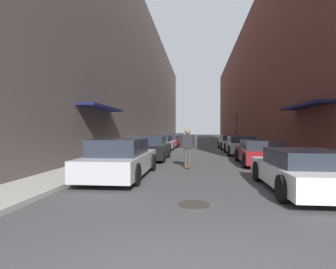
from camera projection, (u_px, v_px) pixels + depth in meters
ground at (198, 145)px, 28.52m from camera, size 144.33×144.33×0.00m
curb_strip_left at (163, 142)px, 35.57m from camera, size 1.80×65.60×0.12m
curb_strip_right at (235, 142)px, 34.50m from camera, size 1.80×65.60×0.12m
building_row_left at (142, 85)px, 35.76m from camera, size 4.90×65.60×15.56m
building_row_right at (258, 85)px, 34.04m from camera, size 4.90×65.60×15.10m
parked_car_left_0 at (121, 159)px, 9.36m from camera, size 1.97×4.81×1.37m
parked_car_left_1 at (150, 148)px, 14.80m from camera, size 2.00×4.04×1.37m
parked_car_left_2 at (161, 143)px, 20.54m from camera, size 1.85×4.65×1.27m
parked_car_left_3 at (170, 141)px, 26.30m from camera, size 1.98×4.82×1.19m
parked_car_left_4 at (175, 139)px, 31.97m from camera, size 1.90×4.69×1.24m
parked_car_left_5 at (178, 137)px, 37.71m from camera, size 1.92×4.14×1.26m
parked_car_right_0 at (303, 171)px, 7.18m from camera, size 2.04×4.20×1.15m
parked_car_right_1 at (260, 153)px, 12.71m from camera, size 1.99×4.01×1.20m
parked_car_right_2 at (240, 145)px, 17.94m from camera, size 1.94×4.05×1.27m
parked_car_right_3 at (230, 142)px, 23.20m from camera, size 1.85×4.13×1.22m
skateboarder at (188, 144)px, 11.69m from camera, size 0.67×0.78×1.74m
manhole_cover at (194, 204)px, 5.89m from camera, size 0.70×0.70×0.02m
traffic_light at (237, 125)px, 31.17m from camera, size 0.16×0.22×3.39m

